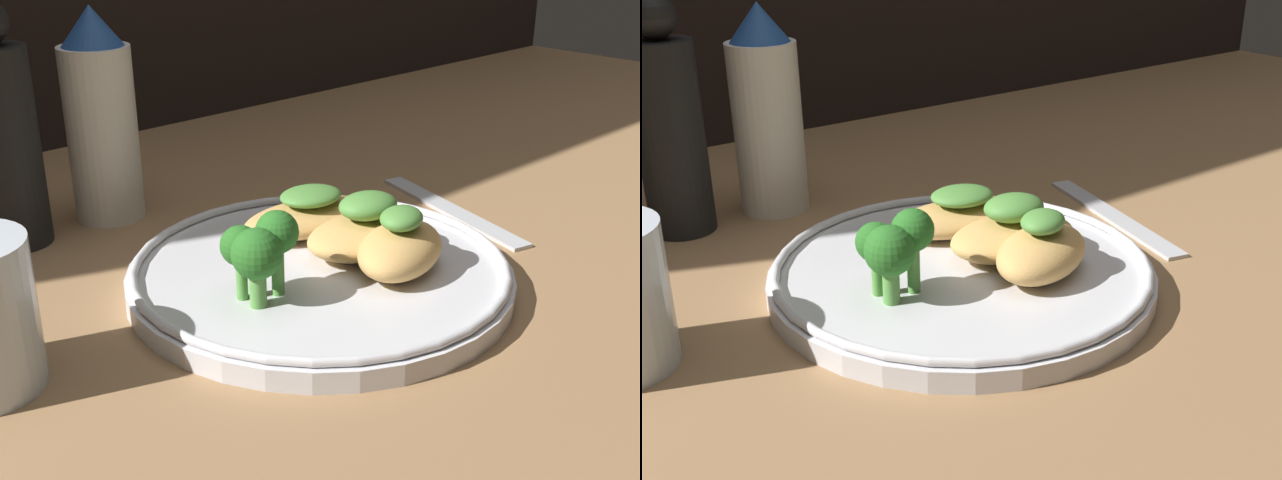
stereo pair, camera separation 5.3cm
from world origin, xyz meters
The scene contains 9 objects.
ground_plane centered at (0.00, 0.00, -0.50)cm, with size 180.00×180.00×1.00cm, color #936D47.
plate centered at (0.00, 0.00, 0.99)cm, with size 26.08×26.08×2.00cm.
grilled_meat_front centered at (3.51, -4.04, 3.15)cm, with size 9.66×8.05×4.50cm.
grilled_meat_middle centered at (4.02, -0.55, 3.07)cm, with size 10.12×7.42×4.45cm.
grilled_meat_back centered at (3.76, 5.01, 2.74)cm, with size 11.75×7.72×3.45cm.
broccoli_bunch centered at (-5.98, -1.04, 4.96)cm, with size 4.86×4.02×5.63cm.
sauce_bottle centered at (-3.86, 21.19, 8.14)cm, with size 5.60×5.60×17.02cm.
pepper_grinder centered at (-11.75, 21.19, 8.22)cm, with size 5.05×5.05×18.17cm.
fork centered at (17.37, 2.39, 0.30)cm, with size 6.09×17.63×0.60cm.
Camera 1 is at (-33.53, -35.72, 24.87)cm, focal length 45.00 mm.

